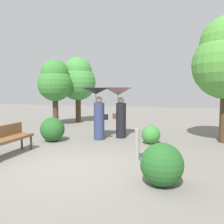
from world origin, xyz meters
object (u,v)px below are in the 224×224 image
Objects in this scene: park_bench at (8,137)px; path_marker_post at (137,145)px; person_left at (98,105)px; person_right at (119,103)px; tree_near_left at (78,79)px; tree_mid_left at (55,81)px.

park_bench is 3.61m from path_marker_post.
person_left is 1.27× the size of park_bench.
person_right is 4.07m from park_bench.
tree_near_left is at bearing 27.82° from person_left.
tree_near_left is 1.55m from tree_mid_left.
park_bench is (-2.36, -3.21, -0.84)m from person_right.
person_right is 1.28× the size of park_bench.
person_left is at bearing -32.72° from park_bench.
park_bench is at bearing -171.29° from path_marker_post.
person_right is 0.53× the size of tree_near_left.
tree_mid_left is at bearing 56.84° from person_right.
tree_near_left is at bearing 8.18° from park_bench.
tree_near_left reaches higher than person_right.
person_left is at bearing 123.36° from person_right.
person_left is 4.31m from tree_mid_left.
person_left is 0.88m from person_right.
tree_near_left is at bearing 66.61° from tree_mid_left.
path_marker_post is (1.88, -2.11, -0.84)m from person_left.
park_bench is 1.80× the size of path_marker_post.
path_marker_post is (3.57, 0.55, -0.09)m from park_bench.
tree_mid_left reaches higher than person_right.
tree_mid_left is at bearing -113.39° from tree_near_left.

